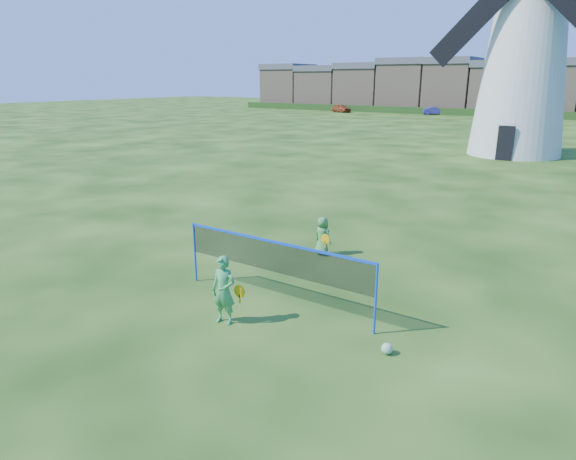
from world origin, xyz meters
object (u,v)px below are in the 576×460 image
(badminton_net, at_px, (274,258))
(player_boy, at_px, (323,236))
(player_girl, at_px, (224,290))
(car_right, at_px, (435,111))
(windmill, at_px, (525,59))
(play_ball, at_px, (387,349))
(car_left, at_px, (341,108))

(badminton_net, height_order, player_boy, badminton_net)
(player_girl, xyz_separation_m, car_right, (-17.84, 67.64, -0.19))
(windmill, xyz_separation_m, player_girl, (-0.11, -29.97, -5.58))
(windmill, distance_m, badminton_net, 29.10)
(player_girl, bearing_deg, windmill, 80.62)
(play_ball, distance_m, car_left, 73.27)
(player_boy, bearing_deg, play_ball, 142.93)
(play_ball, xyz_separation_m, car_right, (-21.22, 66.88, 0.45))
(play_ball, xyz_separation_m, car_left, (-35.47, 64.11, 0.52))
(player_girl, relative_size, car_left, 0.40)
(windmill, relative_size, car_left, 4.71)
(player_girl, bearing_deg, car_right, 95.60)
(car_left, bearing_deg, play_ball, -127.07)
(player_girl, relative_size, play_ball, 6.80)
(car_right, bearing_deg, car_left, 77.55)
(windmill, bearing_deg, car_left, 132.70)
(badminton_net, height_order, player_girl, badminton_net)
(windmill, height_order, badminton_net, windmill)
(badminton_net, xyz_separation_m, car_left, (-32.44, 63.53, -0.51))
(windmill, relative_size, car_right, 5.11)
(badminton_net, bearing_deg, car_right, 105.34)
(windmill, distance_m, car_left, 47.82)
(play_ball, bearing_deg, car_right, 107.60)
(player_girl, distance_m, car_right, 69.96)
(player_girl, bearing_deg, badminton_net, 66.17)
(player_boy, relative_size, car_left, 0.31)
(player_girl, height_order, player_boy, player_girl)
(car_left, relative_size, car_right, 1.09)
(windmill, bearing_deg, player_boy, -91.31)
(player_girl, xyz_separation_m, player_boy, (-0.46, 4.91, -0.17))
(badminton_net, distance_m, car_left, 71.33)
(player_boy, relative_size, car_right, 0.34)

